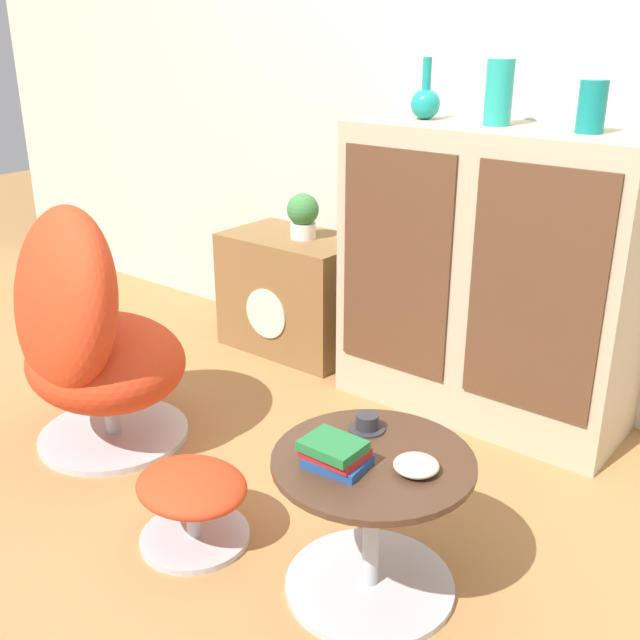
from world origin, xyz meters
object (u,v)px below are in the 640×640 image
at_px(egg_chair, 86,334).
at_px(potted_plant, 303,215).
at_px(tv_console, 295,293).
at_px(vase_leftmost, 426,102).
at_px(vase_inner_right, 592,107).
at_px(bowl, 416,465).
at_px(teacup, 367,424).
at_px(coffee_table, 371,521).
at_px(ottoman, 193,497).
at_px(vase_inner_left, 499,92).
at_px(book_stack, 335,453).
at_px(sideboard, 488,277).

distance_m(egg_chair, potted_plant, 1.16).
relative_size(tv_console, vase_leftmost, 2.94).
distance_m(vase_inner_right, potted_plant, 1.35).
bearing_deg(bowl, teacup, 156.29).
bearing_deg(coffee_table, vase_leftmost, 116.67).
distance_m(ottoman, vase_inner_left, 1.70).
bearing_deg(potted_plant, coffee_table, -44.21).
bearing_deg(coffee_table, tv_console, 137.04).
height_order(tv_console, book_stack, tv_console).
height_order(ottoman, bowl, bowl).
distance_m(tv_console, vase_inner_right, 1.59).
bearing_deg(teacup, egg_chair, -175.16).
relative_size(egg_chair, book_stack, 5.61).
bearing_deg(ottoman, potted_plant, 116.67).
bearing_deg(bowl, vase_inner_right, 93.33).
relative_size(egg_chair, vase_inner_right, 5.48).
distance_m(egg_chair, teacup, 1.14).
xyz_separation_m(vase_inner_right, book_stack, (-0.11, -1.22, -0.75)).
relative_size(ottoman, vase_leftmost, 1.59).
bearing_deg(vase_inner_right, bowl, -86.67).
bearing_deg(book_stack, vase_leftmost, 112.80).
relative_size(tv_console, book_stack, 3.98).
bearing_deg(tv_console, bowl, -40.01).
bearing_deg(vase_inner_left, tv_console, 178.93).
distance_m(ottoman, teacup, 0.58).
xyz_separation_m(vase_inner_left, book_stack, (0.22, -1.22, -0.78)).
bearing_deg(ottoman, tv_console, 118.47).
xyz_separation_m(egg_chair, vase_leftmost, (0.67, 1.12, 0.75)).
height_order(teacup, book_stack, book_stack).
bearing_deg(sideboard, vase_inner_right, 0.71).
xyz_separation_m(egg_chair, book_stack, (1.18, -0.10, 0.02)).
distance_m(egg_chair, vase_leftmost, 1.50).
distance_m(tv_console, vase_leftmost, 1.13).
xyz_separation_m(coffee_table, vase_inner_left, (-0.28, 1.13, 1.01)).
relative_size(tv_console, bowl, 5.68).
bearing_deg(tv_console, coffee_table, -42.96).
relative_size(sideboard, bowl, 9.71).
distance_m(vase_inner_right, teacup, 1.29).
bearing_deg(teacup, tv_console, 137.55).
bearing_deg(egg_chair, coffee_table, -0.57).
bearing_deg(tv_console, book_stack, -46.41).
xyz_separation_m(vase_leftmost, vase_inner_right, (0.62, 0.00, 0.02)).
distance_m(egg_chair, ottoman, 0.78).
bearing_deg(vase_inner_left, ottoman, -100.97).
bearing_deg(vase_leftmost, bowl, -58.43).
distance_m(sideboard, coffee_table, 1.21).
distance_m(teacup, bowl, 0.23).
bearing_deg(coffee_table, book_stack, -122.07).
bearing_deg(teacup, vase_inner_right, 81.71).
distance_m(tv_console, potted_plant, 0.39).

